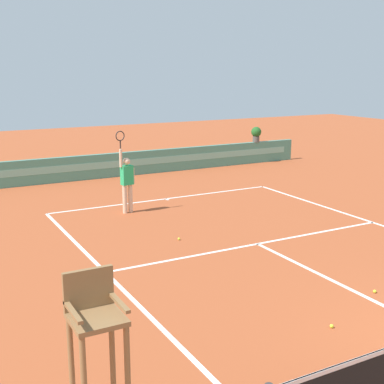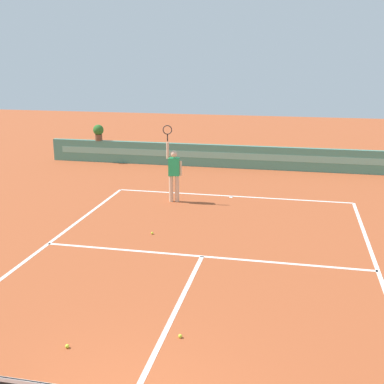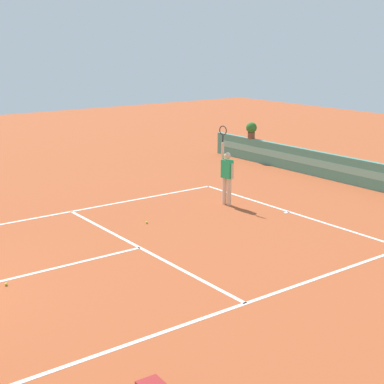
{
  "view_description": "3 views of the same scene",
  "coord_description": "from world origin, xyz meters",
  "views": [
    {
      "loc": [
        -7.62,
        -4.15,
        4.4
      ],
      "look_at": [
        -0.73,
        8.63,
        1.0
      ],
      "focal_mm": 49.24,
      "sensor_mm": 36.0,
      "label": 1
    },
    {
      "loc": [
        2.09,
        -4.62,
        4.77
      ],
      "look_at": [
        -0.73,
        8.63,
        1.0
      ],
      "focal_mm": 46.02,
      "sensor_mm": 36.0,
      "label": 2
    },
    {
      "loc": [
        12.18,
        -0.96,
        5.19
      ],
      "look_at": [
        -0.73,
        8.63,
        1.0
      ],
      "focal_mm": 54.14,
      "sensor_mm": 36.0,
      "label": 3
    }
  ],
  "objects": [
    {
      "name": "potted_plant_far_left",
      "position": [
        -6.75,
        16.39,
        1.41
      ],
      "size": [
        0.48,
        0.48,
        0.72
      ],
      "color": "brown",
      "rests_on": "back_wall_barrier"
    },
    {
      "name": "ground_plane",
      "position": [
        0.0,
        6.0,
        0.0
      ],
      "size": [
        60.0,
        60.0,
        0.0
      ],
      "primitive_type": "plane",
      "color": "#A84C28"
    },
    {
      "name": "back_wall_barrier",
      "position": [
        0.0,
        16.39,
        0.5
      ],
      "size": [
        18.0,
        0.21,
        1.0
      ],
      "color": "#4C8E7A",
      "rests_on": "ground"
    },
    {
      "name": "tennis_ball_by_sideline",
      "position": [
        -1.65,
        7.65,
        0.03
      ],
      "size": [
        0.07,
        0.07,
        0.07
      ],
      "primitive_type": "sphere",
      "color": "#CCE033",
      "rests_on": "ground"
    },
    {
      "name": "tennis_ball_mid_court",
      "position": [
        0.3,
        2.78,
        0.03
      ],
      "size": [
        0.07,
        0.07,
        0.07
      ],
      "primitive_type": "sphere",
      "color": "#CCE033",
      "rests_on": "ground"
    },
    {
      "name": "court_lines",
      "position": [
        0.0,
        6.72,
        0.0
      ],
      "size": [
        8.32,
        11.94,
        0.01
      ],
      "color": "white",
      "rests_on": "ground"
    },
    {
      "name": "tennis_player",
      "position": [
        -1.82,
        10.85,
        1.05
      ],
      "size": [
        0.61,
        0.28,
        2.58
      ],
      "color": "beige",
      "rests_on": "ground"
    }
  ]
}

